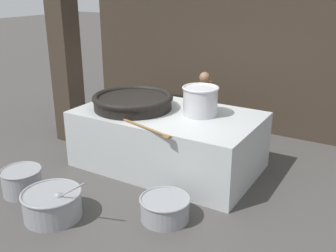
# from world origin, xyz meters

# --- Properties ---
(ground_plane) EXTENTS (60.00, 60.00, 0.00)m
(ground_plane) POSITION_xyz_m (0.00, 0.00, 0.00)
(ground_plane) COLOR #474442
(back_wall) EXTENTS (7.20, 0.24, 4.15)m
(back_wall) POSITION_xyz_m (0.00, 2.67, 2.07)
(back_wall) COLOR #382D23
(back_wall) RESTS_ON ground_plane
(support_pillar) EXTENTS (0.46, 0.46, 4.15)m
(support_pillar) POSITION_xyz_m (-2.49, 0.12, 2.07)
(support_pillar) COLOR #382D23
(support_pillar) RESTS_ON ground_plane
(hearth_platform) EXTENTS (3.19, 1.89, 1.04)m
(hearth_platform) POSITION_xyz_m (0.00, 0.00, 0.52)
(hearth_platform) COLOR #B2B7B7
(hearth_platform) RESTS_ON ground_plane
(giant_wok_near) EXTENTS (1.46, 1.46, 0.26)m
(giant_wok_near) POSITION_xyz_m (-0.66, -0.13, 1.18)
(giant_wok_near) COLOR black
(giant_wok_near) RESTS_ON hearth_platform
(stock_pot) EXTENTS (0.63, 0.63, 0.50)m
(stock_pot) POSITION_xyz_m (0.55, 0.16, 1.30)
(stock_pot) COLOR #B7B7BC
(stock_pot) RESTS_ON hearth_platform
(stirring_paddle) EXTENTS (1.51, 0.49, 0.04)m
(stirring_paddle) POSITION_xyz_m (-0.03, -0.86, 1.05)
(stirring_paddle) COLOR brown
(stirring_paddle) RESTS_ON hearth_platform
(cook) EXTENTS (0.36, 0.55, 1.53)m
(cook) POSITION_xyz_m (0.08, 1.26, 0.83)
(cook) COLOR brown
(cook) RESTS_ON ground_plane
(prep_bowl_vegetables) EXTENTS (1.12, 0.86, 0.75)m
(prep_bowl_vegetables) POSITION_xyz_m (-0.55, -2.30, 0.22)
(prep_bowl_vegetables) COLOR gray
(prep_bowl_vegetables) RESTS_ON ground_plane
(prep_bowl_meat) EXTENTS (0.73, 0.73, 0.34)m
(prep_bowl_meat) POSITION_xyz_m (0.86, -1.52, 0.18)
(prep_bowl_meat) COLOR gray
(prep_bowl_meat) RESTS_ON ground_plane
(prep_bowl_extra) EXTENTS (0.64, 0.64, 0.42)m
(prep_bowl_extra) POSITION_xyz_m (-1.47, -2.06, 0.23)
(prep_bowl_extra) COLOR gray
(prep_bowl_extra) RESTS_ON ground_plane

